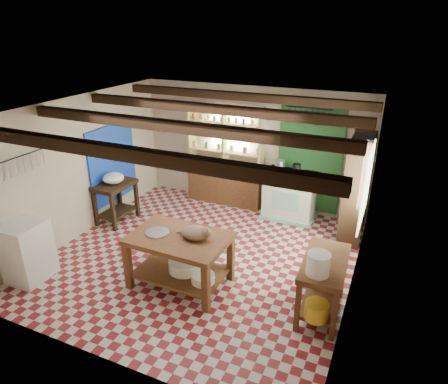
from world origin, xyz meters
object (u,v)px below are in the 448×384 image
at_px(work_table, 180,260).
at_px(white_cabinet, 27,251).
at_px(prep_table, 116,202).
at_px(cat, 195,233).
at_px(right_counter, 322,286).
at_px(stove, 290,195).

distance_m(work_table, white_cabinet, 2.42).
bearing_deg(white_cabinet, prep_table, 86.13).
height_order(white_cabinet, cat, cat).
distance_m(prep_table, white_cabinet, 2.17).
distance_m(white_cabinet, right_counter, 4.53).
distance_m(work_table, cat, 0.57).
relative_size(right_counter, cat, 2.73).
relative_size(work_table, stove, 1.45).
height_order(work_table, right_counter, work_table).
height_order(white_cabinet, right_counter, white_cabinet).
bearing_deg(white_cabinet, cat, 16.22).
distance_m(work_table, right_counter, 2.15).
bearing_deg(prep_table, white_cabinet, -87.68).
relative_size(work_table, right_counter, 1.27).
xyz_separation_m(stove, prep_table, (-3.17, -1.60, -0.08)).
relative_size(stove, white_cabinet, 1.05).
relative_size(prep_table, cat, 1.98).
xyz_separation_m(prep_table, cat, (2.49, -1.28, 0.51)).
relative_size(work_table, white_cabinet, 1.52).
relative_size(prep_table, right_counter, 0.72).
bearing_deg(right_counter, work_table, -175.96).
xyz_separation_m(white_cabinet, cat, (2.51, 0.89, 0.45)).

